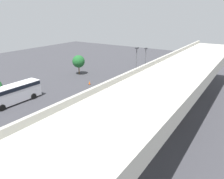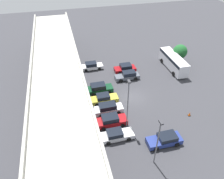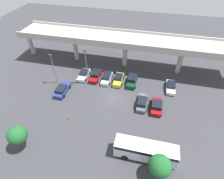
% 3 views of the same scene
% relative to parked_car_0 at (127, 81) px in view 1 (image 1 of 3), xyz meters
% --- Properties ---
extents(ground_plane, '(111.17, 111.17, 0.00)m').
position_rel_parked_car_0_xyz_m(ground_plane, '(10.95, 0.95, -0.73)').
color(ground_plane, '#38383D').
extents(highway_overpass, '(53.01, 7.47, 7.87)m').
position_rel_parked_car_0_xyz_m(highway_overpass, '(10.95, 13.23, 5.80)').
color(highway_overpass, '#ADAAA0').
rests_on(highway_overpass, ground_plane).
extents(parked_car_0, '(2.18, 4.88, 1.53)m').
position_rel_parked_car_0_xyz_m(parked_car_0, '(0.00, 0.00, 0.00)').
color(parked_car_0, navy).
rests_on(parked_car_0, ground_plane).
extents(parked_car_1, '(2.04, 4.74, 1.42)m').
position_rel_parked_car_0_xyz_m(parked_car_1, '(2.54, 6.25, -0.08)').
color(parked_car_1, silver).
rests_on(parked_car_1, ground_plane).
extents(parked_car_2, '(2.12, 4.69, 1.69)m').
position_rel_parked_car_0_xyz_m(parked_car_2, '(5.38, 6.31, 0.05)').
color(parked_car_2, maroon).
rests_on(parked_car_2, ground_plane).
extents(parked_car_3, '(1.99, 4.63, 1.70)m').
position_rel_parked_car_0_xyz_m(parked_car_3, '(8.13, 6.09, 0.08)').
color(parked_car_3, silver).
rests_on(parked_car_3, ground_plane).
extents(parked_car_4, '(2.02, 4.72, 1.61)m').
position_rel_parked_car_0_xyz_m(parked_car_4, '(10.82, 6.21, 0.01)').
color(parked_car_4, gold).
rests_on(parked_car_4, ground_plane).
extents(parked_car_5, '(2.13, 4.69, 1.73)m').
position_rel_parked_car_0_xyz_m(parked_car_5, '(13.83, 6.40, 0.09)').
color(parked_car_5, '#0C381E').
rests_on(parked_car_5, ground_plane).
extents(parked_car_6, '(2.00, 4.83, 1.61)m').
position_rel_parked_car_0_xyz_m(parked_car_6, '(16.71, 0.08, 0.03)').
color(parked_car_6, '#515660').
rests_on(parked_car_6, ground_plane).
extents(parked_car_7, '(2.22, 4.41, 1.64)m').
position_rel_parked_car_0_xyz_m(parked_car_7, '(19.50, -0.26, 0.03)').
color(parked_car_7, maroon).
rests_on(parked_car_7, ground_plane).
extents(parked_car_8, '(2.03, 4.60, 1.51)m').
position_rel_parked_car_0_xyz_m(parked_car_8, '(22.24, 6.31, -0.03)').
color(parked_car_8, silver).
rests_on(parked_car_8, ground_plane).
extents(shuttle_bus, '(8.98, 2.60, 2.94)m').
position_rel_parked_car_0_xyz_m(shuttle_bus, '(18.18, -10.41, 1.03)').
color(shuttle_bus, silver).
rests_on(shuttle_bus, ground_plane).
extents(lamp_post_near_aisle, '(0.70, 0.35, 7.26)m').
position_rel_parked_car_0_xyz_m(lamp_post_near_aisle, '(-2.50, 2.64, 3.57)').
color(lamp_post_near_aisle, slate).
rests_on(lamp_post_near_aisle, ground_plane).
extents(lamp_post_mid_lot, '(0.70, 0.35, 8.36)m').
position_rel_parked_car_0_xyz_m(lamp_post_mid_lot, '(4.36, 4.15, 4.14)').
color(lamp_post_mid_lot, slate).
rests_on(lamp_post_mid_lot, ground_plane).
extents(tree_front_left, '(2.86, 2.86, 4.50)m').
position_rel_parked_car_0_xyz_m(tree_front_left, '(-0.41, -13.10, 2.33)').
color(tree_front_left, brown).
rests_on(tree_front_left, ground_plane).
extents(traffic_cone, '(0.44, 0.44, 0.70)m').
position_rel_parked_car_0_xyz_m(traffic_cone, '(4.14, -6.31, -0.40)').
color(traffic_cone, black).
rests_on(traffic_cone, ground_plane).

